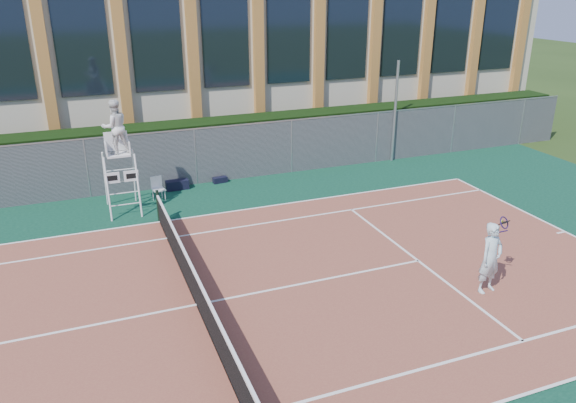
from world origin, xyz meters
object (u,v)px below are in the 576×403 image
object	(u,v)px
steel_pole	(395,112)
umpire_chair	(115,130)
tennis_player	(491,258)
plastic_chair	(158,187)

from	to	relation	value
steel_pole	umpire_chair	xyz separation A→B (m)	(-11.75, -1.65, 0.68)
umpire_chair	tennis_player	bearing A→B (deg)	-48.37
umpire_chair	tennis_player	xyz separation A→B (m)	(8.08, -9.09, -1.89)
steel_pole	umpire_chair	world-z (taller)	steel_pole
steel_pole	tennis_player	distance (m)	11.42
umpire_chair	steel_pole	bearing A→B (deg)	7.98
plastic_chair	steel_pole	bearing A→B (deg)	6.17
umpire_chair	plastic_chair	size ratio (longest dim) A/B	4.42
steel_pole	umpire_chair	size ratio (longest dim) A/B	1.12
umpire_chair	tennis_player	distance (m)	12.31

